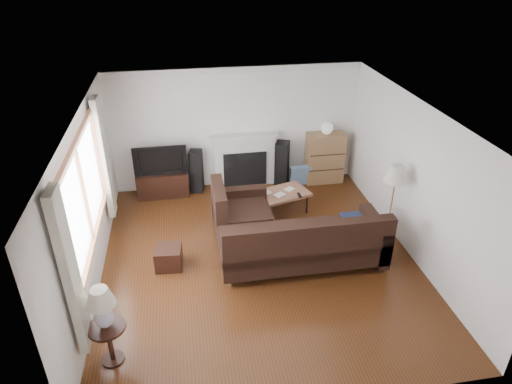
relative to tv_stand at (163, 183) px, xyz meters
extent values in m
cube|color=#482510|center=(1.55, -2.49, -0.26)|extent=(5.10, 5.60, 0.04)
cube|color=white|center=(1.55, -2.49, 2.24)|extent=(5.10, 5.60, 0.04)
cube|color=white|center=(1.55, 0.26, 0.99)|extent=(5.00, 0.04, 2.50)
cube|color=white|center=(1.55, -5.24, 0.99)|extent=(5.00, 0.04, 2.50)
cube|color=white|center=(-0.95, -2.49, 0.99)|extent=(0.04, 5.50, 2.50)
cube|color=white|center=(4.05, -2.49, 0.99)|extent=(0.04, 5.50, 2.50)
cube|color=brown|center=(-0.90, -2.69, 1.29)|extent=(0.12, 2.74, 1.54)
cube|color=beige|center=(-0.85, -4.21, 1.14)|extent=(0.10, 0.35, 2.10)
cube|color=beige|center=(-0.85, -1.17, 1.14)|extent=(0.10, 0.35, 2.10)
cube|color=white|center=(1.70, 0.15, 0.32)|extent=(1.40, 0.26, 1.15)
cube|color=black|center=(0.00, 0.00, 0.00)|extent=(1.03, 0.46, 0.51)
imported|color=black|center=(0.00, 0.00, 0.56)|extent=(1.04, 0.14, 0.60)
cube|color=black|center=(0.69, 0.06, 0.19)|extent=(0.30, 0.34, 0.89)
cube|color=black|center=(2.48, 0.03, 0.22)|extent=(0.37, 0.40, 0.96)
cube|color=olive|center=(3.41, 0.04, 0.29)|extent=(0.79, 0.38, 1.09)
sphere|color=white|center=(3.41, 0.04, 0.96)|extent=(0.25, 0.25, 0.25)
cube|color=black|center=(2.21, -2.68, 0.20)|extent=(2.84, 2.07, 0.92)
cube|color=#925F46|center=(2.16, -1.13, -0.04)|extent=(1.26, 0.92, 0.44)
cube|color=black|center=(0.10, -2.42, -0.08)|extent=(0.45, 0.45, 0.35)
cube|color=#C88345|center=(3.77, -2.42, 0.49)|extent=(0.45, 0.45, 1.50)
cube|color=black|center=(-0.60, -4.20, 0.03)|extent=(0.46, 0.46, 0.57)
cube|color=silver|center=(-0.60, -4.20, 0.59)|extent=(0.35, 0.35, 0.56)
camera|label=1|loc=(0.50, -8.42, 4.33)|focal=32.00mm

